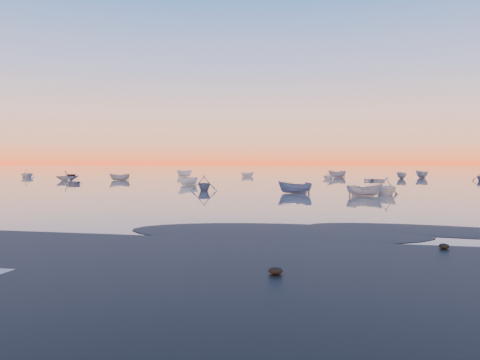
% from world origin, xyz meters
% --- Properties ---
extents(ground, '(600.00, 600.00, 0.00)m').
position_xyz_m(ground, '(0.00, 100.00, 0.00)').
color(ground, '#665B55').
rests_on(ground, ground).
extents(mud_lobes, '(140.00, 6.00, 0.07)m').
position_xyz_m(mud_lobes, '(0.00, -1.00, 0.01)').
color(mud_lobes, black).
rests_on(mud_lobes, ground).
extents(moored_fleet, '(124.00, 58.00, 1.20)m').
position_xyz_m(moored_fleet, '(0.00, 53.00, 0.00)').
color(moored_fleet, silver).
rests_on(moored_fleet, ground).
extents(boat_near_left, '(4.07, 3.53, 0.96)m').
position_xyz_m(boat_near_left, '(-26.98, 40.45, 0.00)').
color(boat_near_left, slate).
rests_on(boat_near_left, ground).
extents(boat_near_center, '(1.92, 3.65, 1.21)m').
position_xyz_m(boat_near_center, '(14.27, 24.66, 0.00)').
color(boat_near_center, slate).
rests_on(boat_near_center, ground).
extents(boat_near_right, '(4.28, 3.36, 1.37)m').
position_xyz_m(boat_near_right, '(16.54, 27.49, 0.00)').
color(boat_near_right, silver).
rests_on(boat_near_right, ground).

